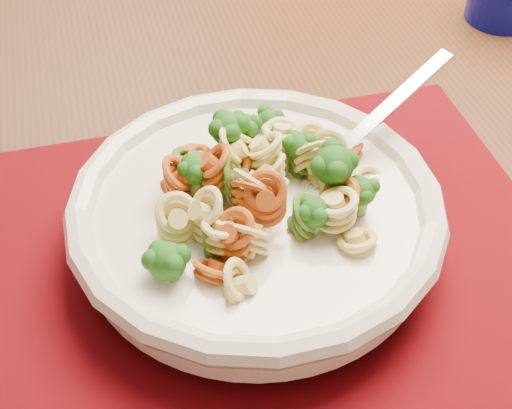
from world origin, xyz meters
name	(u,v)px	position (x,y,z in m)	size (l,w,h in m)	color
dining_table	(224,286)	(-0.33, -0.64, 0.64)	(1.54, 1.12, 0.73)	#4A2714
placemat	(257,264)	(-0.33, -0.70, 0.73)	(0.44, 0.34, 0.00)	#59030D
pasta_bowl	(256,215)	(-0.32, -0.68, 0.77)	(0.26, 0.26, 0.05)	silver
pasta_broccoli_heap	(256,198)	(-0.32, -0.68, 0.78)	(0.22, 0.22, 0.06)	#EFDA76
fork	(321,169)	(-0.26, -0.67, 0.78)	(0.19, 0.02, 0.01)	silver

